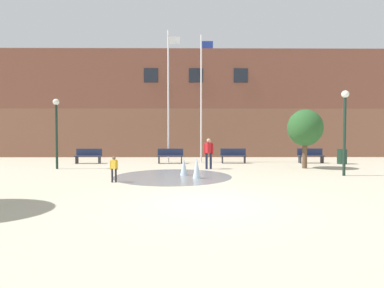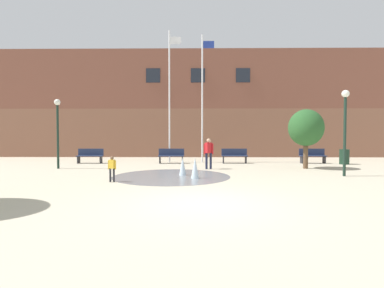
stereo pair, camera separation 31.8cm
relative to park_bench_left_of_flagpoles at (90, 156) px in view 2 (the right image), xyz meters
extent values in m
plane|color=#BCB299|center=(6.76, -10.74, -0.48)|extent=(100.00, 100.00, 0.00)
cube|color=brown|center=(6.76, 7.92, 1.43)|extent=(36.00, 6.00, 3.82)
cube|color=brown|center=(6.76, 7.92, 5.68)|extent=(36.00, 6.00, 4.67)
cube|color=#1E232D|center=(3.26, 4.90, 5.91)|extent=(1.10, 0.06, 1.10)
cube|color=#1E232D|center=(6.76, 4.90, 5.91)|extent=(1.10, 0.06, 1.10)
cube|color=#1E232D|center=(10.26, 4.90, 5.91)|extent=(1.10, 0.06, 1.10)
cylinder|color=gray|center=(5.55, -5.68, -0.48)|extent=(5.07, 5.07, 0.01)
cone|color=silver|center=(6.57, -6.26, -0.05)|extent=(0.34, 0.34, 0.86)
cone|color=silver|center=(6.02, -5.35, -0.08)|extent=(0.33, 0.33, 0.80)
cube|color=#28282D|center=(-0.70, -0.06, -0.26)|extent=(0.06, 0.40, 0.44)
cube|color=#28282D|center=(0.70, -0.06, -0.26)|extent=(0.06, 0.40, 0.44)
cube|color=#232D4C|center=(0.00, -0.06, -0.01)|extent=(1.60, 0.44, 0.05)
cube|color=#232D4C|center=(0.00, 0.14, 0.22)|extent=(1.60, 0.04, 0.42)
cube|color=#28282D|center=(4.37, -0.02, -0.26)|extent=(0.06, 0.40, 0.44)
cube|color=#28282D|center=(5.77, -0.02, -0.26)|extent=(0.06, 0.40, 0.44)
cube|color=#232D4C|center=(5.07, -0.02, -0.01)|extent=(1.60, 0.44, 0.05)
cube|color=#232D4C|center=(5.07, 0.18, 0.22)|extent=(1.60, 0.04, 0.42)
cube|color=#28282D|center=(8.32, 0.08, -0.26)|extent=(0.06, 0.40, 0.44)
cube|color=#28282D|center=(9.72, 0.08, -0.26)|extent=(0.06, 0.40, 0.44)
cube|color=#232D4C|center=(9.02, 0.08, -0.01)|extent=(1.60, 0.44, 0.05)
cube|color=#232D4C|center=(9.02, 0.28, 0.22)|extent=(1.60, 0.04, 0.42)
cube|color=#28282D|center=(13.19, 0.11, -0.26)|extent=(0.06, 0.40, 0.44)
cube|color=#28282D|center=(14.59, 0.11, -0.26)|extent=(0.06, 0.40, 0.44)
cube|color=#232D4C|center=(13.89, 0.11, -0.01)|extent=(1.60, 0.44, 0.05)
cube|color=#232D4C|center=(13.89, 0.31, 0.22)|extent=(1.60, 0.04, 0.42)
cylinder|color=#28282D|center=(3.35, -7.27, -0.22)|extent=(0.07, 0.07, 0.52)
cylinder|color=#28282D|center=(3.48, -7.27, -0.22)|extent=(0.07, 0.07, 0.52)
cube|color=gold|center=(3.42, -7.27, 0.21)|extent=(0.24, 0.19, 0.33)
sphere|color=brown|center=(3.42, -7.27, 0.44)|extent=(0.13, 0.13, 0.13)
cylinder|color=gold|center=(3.29, -7.27, 0.17)|extent=(0.05, 0.05, 0.34)
cylinder|color=gold|center=(3.55, -7.27, 0.17)|extent=(0.05, 0.05, 0.34)
cylinder|color=#1E233D|center=(7.16, -3.00, -0.06)|extent=(0.12, 0.12, 0.84)
cylinder|color=#1E233D|center=(7.38, -3.00, -0.06)|extent=(0.12, 0.12, 0.84)
cube|color=red|center=(7.27, -3.00, 0.63)|extent=(0.39, 0.37, 0.54)
sphere|color=tan|center=(7.27, -3.00, 1.01)|extent=(0.21, 0.21, 0.21)
cylinder|color=red|center=(7.06, -3.00, 0.58)|extent=(0.08, 0.08, 0.55)
cylinder|color=red|center=(7.48, -3.00, 0.58)|extent=(0.08, 0.08, 0.55)
cylinder|color=silver|center=(4.91, 0.64, 3.72)|extent=(0.10, 0.10, 8.40)
cube|color=silver|center=(5.31, 0.64, 7.29)|extent=(0.70, 0.02, 0.45)
cylinder|color=silver|center=(7.01, 0.64, 3.58)|extent=(0.10, 0.10, 8.13)
cube|color=#233893|center=(7.41, 0.64, 7.02)|extent=(0.70, 0.02, 0.45)
cylinder|color=#192D23|center=(-0.67, -2.88, 1.19)|extent=(0.12, 0.12, 3.33)
sphere|color=white|center=(-0.67, -2.88, 3.01)|extent=(0.32, 0.32, 0.32)
cylinder|color=#192D23|center=(13.04, -5.54, 1.22)|extent=(0.12, 0.12, 3.40)
sphere|color=white|center=(13.04, -5.54, 3.08)|extent=(0.32, 0.32, 0.32)
cylinder|color=#193323|center=(15.58, -0.40, -0.03)|extent=(0.56, 0.56, 0.90)
cylinder|color=brown|center=(12.40, -2.71, 0.12)|extent=(0.25, 0.25, 1.19)
ellipsoid|color=#285628|center=(12.40, -2.71, 1.68)|extent=(1.82, 1.82, 1.93)
camera|label=1|loc=(6.28, -18.54, 1.35)|focal=28.00mm
camera|label=2|loc=(6.60, -18.54, 1.35)|focal=28.00mm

